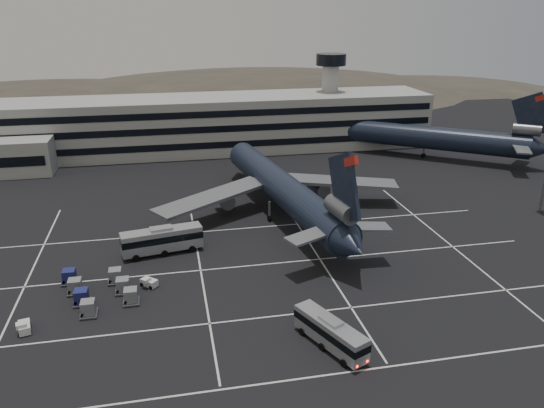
{
  "coord_description": "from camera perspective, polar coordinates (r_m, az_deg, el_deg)",
  "views": [
    {
      "loc": [
        -9.61,
        -65.22,
        36.13
      ],
      "look_at": [
        6.99,
        15.72,
        5.0
      ],
      "focal_mm": 35.0,
      "sensor_mm": 36.0,
      "label": 1
    }
  ],
  "objects": [
    {
      "name": "terminal",
      "position": [
        139.61,
        -8.69,
        8.34
      ],
      "size": [
        125.0,
        26.0,
        24.0
      ],
      "color": "gray",
      "rests_on": "ground"
    },
    {
      "name": "ground",
      "position": [
        75.17,
        -2.84,
        -8.11
      ],
      "size": [
        260.0,
        260.0,
        0.0
      ],
      "primitive_type": "plane",
      "color": "black",
      "rests_on": "ground"
    },
    {
      "name": "tug_b",
      "position": [
        74.96,
        -13.03,
        -8.19
      ],
      "size": [
        2.57,
        2.54,
        1.45
      ],
      "rotation": [
        0.0,
        0.0,
        0.81
      ],
      "color": "silver",
      "rests_on": "ground"
    },
    {
      "name": "bus_far",
      "position": [
        83.29,
        -11.75,
        -3.72
      ],
      "size": [
        12.64,
        5.05,
        4.35
      ],
      "rotation": [
        0.0,
        0.0,
        1.75
      ],
      "color": "gray",
      "rests_on": "ground"
    },
    {
      "name": "lane_markings",
      "position": [
        75.93,
        -2.21,
        -7.78
      ],
      "size": [
        90.0,
        55.62,
        0.01
      ],
      "color": "silver",
      "rests_on": "ground"
    },
    {
      "name": "uld_cluster",
      "position": [
        74.44,
        -18.25,
        -8.68
      ],
      "size": [
        11.33,
        12.04,
        2.0
      ],
      "rotation": [
        0.0,
        0.0,
        0.37
      ],
      "color": "#2D2D30",
      "rests_on": "ground"
    },
    {
      "name": "tug_a",
      "position": [
        70.14,
        -25.08,
        -11.91
      ],
      "size": [
        1.95,
        2.61,
        1.51
      ],
      "rotation": [
        0.0,
        0.0,
        0.25
      ],
      "color": "silver",
      "rests_on": "ground"
    },
    {
      "name": "bus_near",
      "position": [
        61.08,
        6.3,
        -13.49
      ],
      "size": [
        6.34,
        10.34,
        3.62
      ],
      "rotation": [
        0.0,
        0.0,
        0.42
      ],
      "color": "gray",
      "rests_on": "ground"
    },
    {
      "name": "hills",
      "position": [
        241.69,
        -4.86,
        9.07
      ],
      "size": [
        352.0,
        180.0,
        44.0
      ],
      "color": "#38332B",
      "rests_on": "ground"
    },
    {
      "name": "trijet_main",
      "position": [
        94.94,
        1.23,
        1.66
      ],
      "size": [
        46.89,
        57.58,
        18.08
      ],
      "rotation": [
        0.0,
        0.0,
        0.15
      ],
      "color": "black",
      "rests_on": "ground"
    },
    {
      "name": "trijet_far",
      "position": [
        138.07,
        16.55,
        6.95
      ],
      "size": [
        49.16,
        39.94,
        18.08
      ],
      "rotation": [
        0.0,
        0.0,
        0.93
      ],
      "color": "black",
      "rests_on": "ground"
    }
  ]
}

